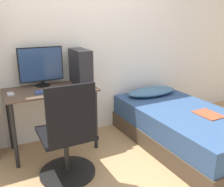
% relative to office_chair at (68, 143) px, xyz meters
% --- Properties ---
extents(wall_back, '(8.00, 0.05, 2.50)m').
position_rel_office_chair_xyz_m(wall_back, '(0.44, 0.97, 0.86)').
color(wall_back, silver).
rests_on(wall_back, ground_plane).
extents(desk, '(1.04, 0.57, 0.78)m').
position_rel_office_chair_xyz_m(desk, '(0.02, 0.66, 0.26)').
color(desk, brown).
rests_on(desk, ground_plane).
extents(office_chair, '(0.58, 0.58, 1.03)m').
position_rel_office_chair_xyz_m(office_chair, '(0.00, 0.00, 0.00)').
color(office_chair, black).
rests_on(office_chair, ground_plane).
extents(bed, '(1.03, 1.90, 0.48)m').
position_rel_office_chair_xyz_m(bed, '(1.51, -0.00, -0.16)').
color(bed, '#4C3D2D').
rests_on(bed, ground_plane).
extents(pillow, '(0.79, 0.36, 0.11)m').
position_rel_office_chair_xyz_m(pillow, '(1.51, 0.69, 0.14)').
color(pillow, teal).
rests_on(pillow, bed).
extents(magazine, '(0.24, 0.32, 0.01)m').
position_rel_office_chair_xyz_m(magazine, '(1.65, -0.26, 0.09)').
color(magazine, '#B24C2D').
rests_on(magazine, bed).
extents(monitor, '(0.53, 0.18, 0.47)m').
position_rel_office_chair_xyz_m(monitor, '(-0.03, 0.85, 0.64)').
color(monitor, black).
rests_on(monitor, desk).
extents(keyboard, '(0.35, 0.11, 0.02)m').
position_rel_office_chair_xyz_m(keyboard, '(-0.01, 0.55, 0.40)').
color(keyboard, '#33477A').
rests_on(keyboard, desk).
extents(pc_tower, '(0.18, 0.40, 0.43)m').
position_rel_office_chair_xyz_m(pc_tower, '(0.43, 0.73, 0.60)').
color(pc_tower, '#232328').
rests_on(pc_tower, desk).
extents(mouse, '(0.06, 0.09, 0.02)m').
position_rel_office_chair_xyz_m(mouse, '(0.22, 0.55, 0.40)').
color(mouse, black).
rests_on(mouse, desk).
extents(phone, '(0.07, 0.14, 0.01)m').
position_rel_office_chair_xyz_m(phone, '(-0.42, 0.66, 0.39)').
color(phone, '#B7B7BC').
rests_on(phone, desk).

